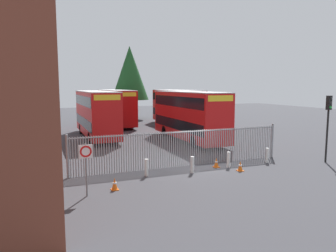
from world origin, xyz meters
The scene contains 16 objects.
ground_plane centered at (0.00, 8.00, 0.00)m, with size 100.00×100.00×0.00m, color #3D3D42.
palisade_fence centered at (-0.63, 0.00, 1.18)m, with size 13.69×0.14×2.35m.
double_decker_bus_near_gate centered at (3.75, 8.31, 2.42)m, with size 2.54×10.81×4.42m.
double_decker_bus_behind_fence_left centered at (-3.62, 13.24, 2.42)m, with size 2.54×10.81×4.42m.
double_decker_bus_behind_fence_right centered at (7.16, 18.77, 2.42)m, with size 2.54×10.81×4.42m.
double_decker_bus_far_back centered at (0.19, 21.72, 2.42)m, with size 2.54×10.81×4.42m.
bollard_near_left centered at (-3.40, -1.24, 0.47)m, with size 0.20×0.20×0.95m, color silver.
bollard_center_front centered at (-0.79, -1.62, 0.47)m, with size 0.20×0.20×0.95m, color silver.
bollard_near_right centered at (1.82, -1.28, 0.47)m, with size 0.20×0.20×0.95m, color silver.
bollard_far_right centered at (4.77, -1.20, 0.47)m, with size 0.20×0.20×0.95m, color silver.
traffic_cone_by_gate centered at (-5.54, -2.92, 0.29)m, with size 0.34×0.34×0.59m.
traffic_cone_mid_forecourt centered at (1.98, -2.27, 0.29)m, with size 0.34×0.34×0.59m.
traffic_cone_near_kerb centered at (1.14, -1.01, 0.29)m, with size 0.34×0.34×0.59m.
speed_limit_sign_post centered at (-6.88, -3.35, 1.78)m, with size 0.60×0.14×2.40m.
traffic_light_kerbside centered at (8.35, -2.55, 2.99)m, with size 0.28×0.33×4.30m.
tree_tall_back centered at (3.97, 28.70, 6.78)m, with size 5.45×5.45×10.69m.
Camera 1 is at (-8.73, -17.53, 4.91)m, focal length 34.32 mm.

